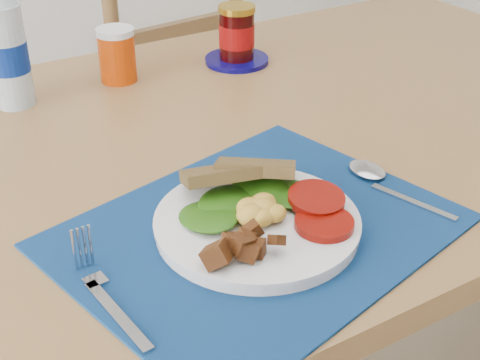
{
  "coord_description": "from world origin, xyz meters",
  "views": [
    {
      "loc": [
        -0.59,
        -0.61,
        1.23
      ],
      "look_at": [
        -0.23,
        -0.01,
        0.8
      ],
      "focal_mm": 50.0,
      "sensor_mm": 36.0,
      "label": 1
    }
  ],
  "objects_px": {
    "chair_far": "(159,72)",
    "jam_on_saucer": "(237,38)",
    "juice_glass": "(117,56)",
    "breakfast_plate": "(255,220)",
    "water_bottle": "(6,48)"
  },
  "relations": [
    {
      "from": "jam_on_saucer",
      "to": "water_bottle",
      "type": "bearing_deg",
      "value": 176.56
    },
    {
      "from": "chair_far",
      "to": "water_bottle",
      "type": "bearing_deg",
      "value": 37.12
    },
    {
      "from": "water_bottle",
      "to": "jam_on_saucer",
      "type": "distance_m",
      "value": 0.43
    },
    {
      "from": "juice_glass",
      "to": "breakfast_plate",
      "type": "bearing_deg",
      "value": -94.77
    },
    {
      "from": "water_bottle",
      "to": "juice_glass",
      "type": "height_order",
      "value": "water_bottle"
    },
    {
      "from": "chair_far",
      "to": "water_bottle",
      "type": "relative_size",
      "value": 4.85
    },
    {
      "from": "chair_far",
      "to": "juice_glass",
      "type": "xyz_separation_m",
      "value": [
        -0.27,
        -0.43,
        0.23
      ]
    },
    {
      "from": "chair_far",
      "to": "water_bottle",
      "type": "xyz_separation_m",
      "value": [
        -0.46,
        -0.44,
        0.29
      ]
    },
    {
      "from": "breakfast_plate",
      "to": "juice_glass",
      "type": "bearing_deg",
      "value": 107.72
    },
    {
      "from": "chair_far",
      "to": "water_bottle",
      "type": "height_order",
      "value": "chair_far"
    },
    {
      "from": "juice_glass",
      "to": "water_bottle",
      "type": "bearing_deg",
      "value": -177.63
    },
    {
      "from": "breakfast_plate",
      "to": "water_bottle",
      "type": "xyz_separation_m",
      "value": [
        -0.15,
        0.53,
        0.08
      ]
    },
    {
      "from": "breakfast_plate",
      "to": "juice_glass",
      "type": "relative_size",
      "value": 2.68
    },
    {
      "from": "chair_far",
      "to": "jam_on_saucer",
      "type": "height_order",
      "value": "chair_far"
    },
    {
      "from": "breakfast_plate",
      "to": "jam_on_saucer",
      "type": "distance_m",
      "value": 0.58
    }
  ]
}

